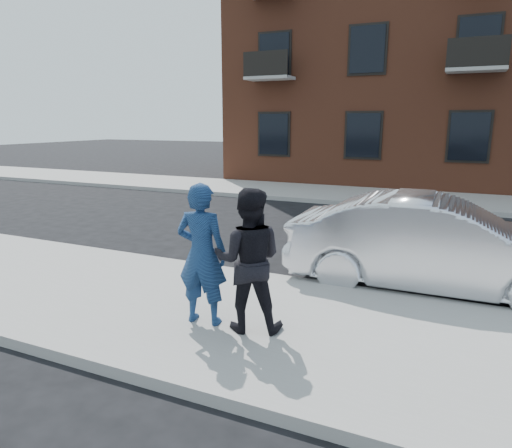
% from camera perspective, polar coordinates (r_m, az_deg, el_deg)
% --- Properties ---
extents(ground, '(100.00, 100.00, 0.00)m').
position_cam_1_polar(ground, '(6.10, 22.55, -15.16)').
color(ground, black).
rests_on(ground, ground).
extents(near_sidewalk, '(50.00, 3.50, 0.15)m').
position_cam_1_polar(near_sidewalk, '(5.85, 22.51, -15.61)').
color(near_sidewalk, gray).
rests_on(near_sidewalk, ground).
extents(near_curb, '(50.00, 0.10, 0.15)m').
position_cam_1_polar(near_curb, '(7.49, 23.07, -9.30)').
color(near_curb, '#999691').
rests_on(near_curb, ground).
extents(far_sidewalk, '(50.00, 3.50, 0.15)m').
position_cam_1_polar(far_sidewalk, '(16.91, 24.08, 2.52)').
color(far_sidewalk, gray).
rests_on(far_sidewalk, ground).
extents(far_curb, '(50.00, 0.10, 0.15)m').
position_cam_1_polar(far_curb, '(15.13, 23.98, 1.44)').
color(far_curb, '#999691').
rests_on(far_curb, ground).
extents(silver_sedan, '(4.80, 1.77, 1.57)m').
position_cam_1_polar(silver_sedan, '(8.00, 21.64, -2.44)').
color(silver_sedan, silver).
rests_on(silver_sedan, ground).
extents(man_hoodie, '(0.72, 0.54, 1.86)m').
position_cam_1_polar(man_hoodie, '(5.92, -6.78, -3.78)').
color(man_hoodie, navy).
rests_on(man_hoodie, near_sidewalk).
extents(man_peacoat, '(1.06, 0.94, 1.82)m').
position_cam_1_polar(man_peacoat, '(5.70, -0.94, -4.55)').
color(man_peacoat, black).
rests_on(man_peacoat, near_sidewalk).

